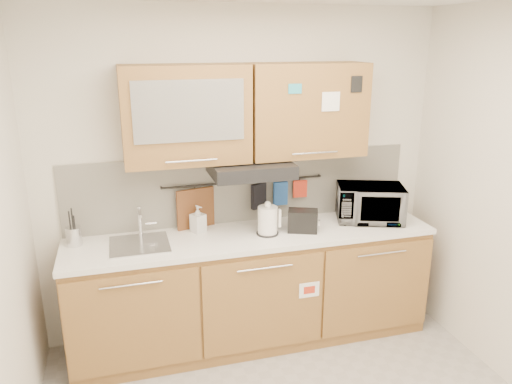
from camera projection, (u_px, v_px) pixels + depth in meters
wall_back at (243, 176)px, 3.99m from camera, size 3.20×0.00×3.20m
base_cabinet at (253, 293)px, 3.98m from camera, size 2.80×0.64×0.88m
countertop at (253, 236)px, 3.83m from camera, size 2.82×0.62×0.04m
backsplash at (243, 188)px, 4.01m from camera, size 2.80×0.02×0.56m
upper_cabinets at (247, 112)px, 3.67m from camera, size 1.82×0.37×0.70m
range_hood at (251, 169)px, 3.73m from camera, size 0.60×0.46×0.10m
sink at (140, 244)px, 3.62m from camera, size 0.42×0.40×0.26m
utensil_rail at (244, 182)px, 3.96m from camera, size 1.30×0.02×0.02m
utensil_crock at (74, 236)px, 3.59m from camera, size 0.14×0.14×0.28m
kettle at (268, 221)px, 3.78m from camera, size 0.19×0.17×0.26m
toaster at (303, 220)px, 3.84m from camera, size 0.26×0.21×0.17m
microwave at (370, 203)px, 4.07m from camera, size 0.61×0.51×0.29m
soap_bottle at (198, 219)px, 3.83m from camera, size 0.13×0.13×0.21m
cutting_board at (196, 212)px, 3.90m from camera, size 0.30×0.09×0.38m
oven_mitt at (280, 193)px, 4.06m from camera, size 0.12×0.03×0.19m
dark_pouch at (259, 196)px, 4.01m from camera, size 0.14×0.08×0.21m
pot_holder at (300, 189)px, 4.10m from camera, size 0.12×0.03×0.14m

